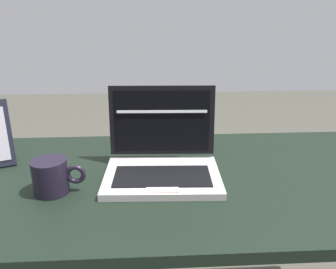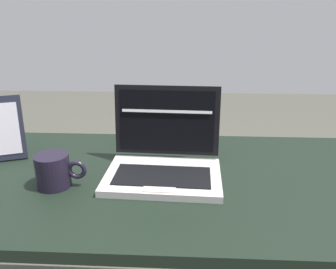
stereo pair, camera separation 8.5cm
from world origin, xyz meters
name	(u,v)px [view 1 (the left image)]	position (x,y,z in m)	size (l,w,h in m)	color
desk	(174,205)	(0.00, 0.00, 0.63)	(1.75, 0.64, 0.72)	black
laptop_front	(162,159)	(-0.03, 0.01, 0.77)	(0.32, 0.25, 0.23)	#BDB7B4
coffee_mug	(51,176)	(-0.31, -0.07, 0.77)	(0.13, 0.09, 0.09)	black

